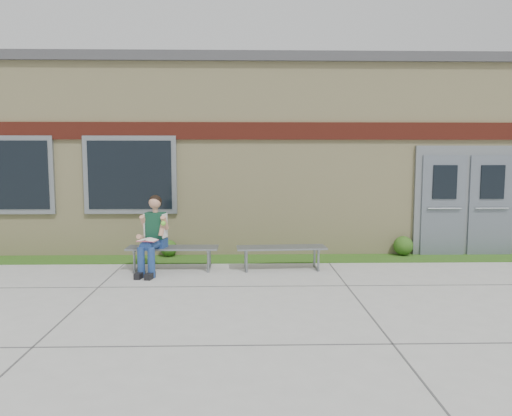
{
  "coord_description": "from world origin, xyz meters",
  "views": [
    {
      "loc": [
        -0.67,
        -7.35,
        2.11
      ],
      "look_at": [
        -0.45,
        1.7,
        1.14
      ],
      "focal_mm": 35.0,
      "sensor_mm": 36.0,
      "label": 1
    }
  ],
  "objects": [
    {
      "name": "shrub_mid",
      "position": [
        -2.22,
        2.85,
        0.19
      ],
      "size": [
        0.34,
        0.34,
        0.34
      ],
      "primitive_type": "sphere",
      "color": "#194412",
      "rests_on": "grass_strip"
    },
    {
      "name": "shrub_east",
      "position": [
        2.66,
        2.85,
        0.22
      ],
      "size": [
        0.4,
        0.4,
        0.4
      ],
      "primitive_type": "sphere",
      "color": "#194412",
      "rests_on": "grass_strip"
    },
    {
      "name": "ground",
      "position": [
        0.0,
        0.0,
        0.0
      ],
      "size": [
        80.0,
        80.0,
        0.0
      ],
      "primitive_type": "plane",
      "color": "#9E9E99",
      "rests_on": "ground"
    },
    {
      "name": "bench_left",
      "position": [
        -1.98,
        1.7,
        0.33
      ],
      "size": [
        1.67,
        0.48,
        0.43
      ],
      "rotation": [
        0.0,
        0.0,
        -0.01
      ],
      "color": "slate",
      "rests_on": "ground"
    },
    {
      "name": "bench_right",
      "position": [
        0.02,
        1.7,
        0.33
      ],
      "size": [
        1.66,
        0.54,
        0.43
      ],
      "rotation": [
        0.0,
        0.0,
        0.05
      ],
      "color": "slate",
      "rests_on": "ground"
    },
    {
      "name": "school_building",
      "position": [
        -0.0,
        5.99,
        2.1
      ],
      "size": [
        16.2,
        6.22,
        4.2
      ],
      "color": "beige",
      "rests_on": "ground"
    },
    {
      "name": "grass_strip",
      "position": [
        0.0,
        2.6,
        0.01
      ],
      "size": [
        16.0,
        0.8,
        0.02
      ],
      "primitive_type": "cube",
      "color": "#194412",
      "rests_on": "ground"
    },
    {
      "name": "girl",
      "position": [
        -2.29,
        1.49,
        0.71
      ],
      "size": [
        0.53,
        0.91,
        1.39
      ],
      "rotation": [
        0.0,
        0.0,
        -0.22
      ],
      "color": "navy",
      "rests_on": "ground"
    }
  ]
}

